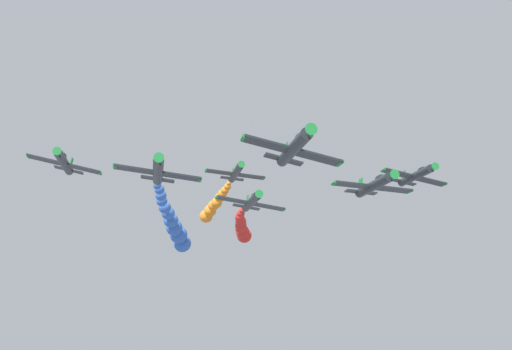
{
  "coord_description": "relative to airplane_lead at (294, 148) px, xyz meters",
  "views": [
    {
      "loc": [
        12.15,
        64.95,
        58.87
      ],
      "look_at": [
        0.0,
        0.0,
        74.72
      ],
      "focal_mm": 38.4,
      "sensor_mm": 36.0,
      "label": 1
    }
  ],
  "objects": [
    {
      "name": "airplane_left_outer",
      "position": [
        -0.54,
        -24.83,
        -0.31
      ],
      "size": [
        9.51,
        10.35,
        2.75
      ],
      "rotation": [
        0.0,
        -0.15,
        0.0
      ],
      "color": "#23282D"
    },
    {
      "name": "airplane_trailing",
      "position": [
        23.69,
        -25.06,
        4.0
      ],
      "size": [
        9.44,
        10.35,
        2.96
      ],
      "rotation": [
        0.0,
        -0.2,
        0.0
      ],
      "color": "#23282D"
    },
    {
      "name": "smoke_trail_left_outer",
      "position": [
        -2.26,
        -43.14,
        -1.35
      ],
      "size": [
        4.64,
        16.97,
        3.49
      ],
      "color": "red"
    },
    {
      "name": "airplane_lead",
      "position": [
        0.0,
        0.0,
        0.0
      ],
      "size": [
        9.42,
        10.35,
        3.02
      ],
      "rotation": [
        0.0,
        -0.21,
        0.0
      ],
      "color": "#23282D"
    },
    {
      "name": "airplane_left_inner",
      "position": [
        -12.51,
        -11.88,
        -0.35
      ],
      "size": [
        9.56,
        10.35,
        2.37
      ],
      "rotation": [
        0.0,
        -0.07,
        0.0
      ],
      "color": "#23282D"
    },
    {
      "name": "airplane_right_outer",
      "position": [
        -23.71,
        -23.41,
        3.97
      ],
      "size": [
        9.45,
        10.35,
        2.93
      ],
      "rotation": [
        0.0,
        -0.19,
        0.0
      ],
      "color": "#23282D"
    },
    {
      "name": "smoke_trail_high_slot",
      "position": [
        1.14,
        -57.1,
        4.66
      ],
      "size": [
        4.03,
        19.9,
        4.6
      ],
      "color": "orange"
    },
    {
      "name": "smoke_trail_right_inner",
      "position": [
        9.16,
        -33.31,
        -2.77
      ],
      "size": [
        5.98,
        20.86,
        6.65
      ],
      "color": "blue"
    },
    {
      "name": "airplane_high_slot",
      "position": [
        -0.12,
        -36.32,
        6.41
      ],
      "size": [
        9.55,
        10.35,
        2.47
      ],
      "rotation": [
        0.0,
        -0.09,
        0.0
      ],
      "color": "#23282D"
    },
    {
      "name": "airplane_right_inner",
      "position": [
        11.89,
        -11.88,
        0.23
      ],
      "size": [
        9.54,
        10.35,
        2.59
      ],
      "rotation": [
        0.0,
        -0.11,
        0.0
      ],
      "color": "#23282D"
    }
  ]
}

